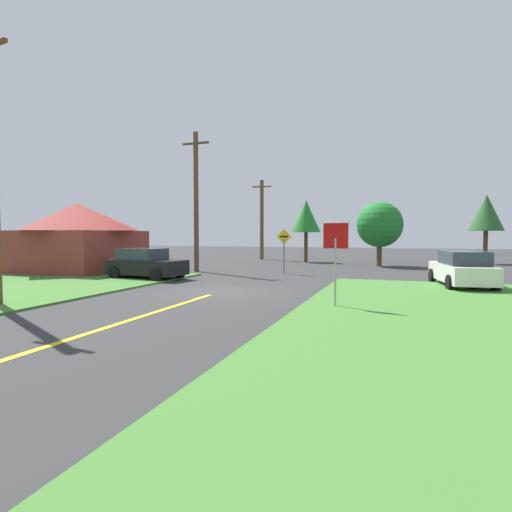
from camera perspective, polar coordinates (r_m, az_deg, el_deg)
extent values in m
plane|color=#323232|center=(16.96, -4.97, -4.97)|extent=(120.00, 120.00, 0.00)
cube|color=yellow|center=(10.33, -23.92, -10.36)|extent=(0.20, 14.00, 0.01)
cylinder|color=#9EA0A8|center=(13.30, 10.99, -2.37)|extent=(0.07, 0.07, 2.23)
cube|color=red|center=(13.25, 11.04, 2.79)|extent=(0.80, 0.16, 0.81)
cube|color=black|center=(22.35, -14.91, -1.49)|extent=(4.32, 2.41, 0.76)
cube|color=#2D3842|center=(22.53, -15.57, 0.27)|extent=(2.46, 1.94, 0.60)
cylinder|color=black|center=(22.19, -10.62, -2.25)|extent=(0.70, 0.31, 0.68)
cylinder|color=black|center=(20.77, -13.73, -2.64)|extent=(0.70, 0.31, 0.68)
cylinder|color=black|center=(23.99, -15.92, -1.92)|extent=(0.70, 0.31, 0.68)
cylinder|color=black|center=(22.68, -19.09, -2.25)|extent=(0.70, 0.31, 0.68)
cube|color=white|center=(20.57, 26.67, -2.09)|extent=(2.46, 4.76, 0.76)
cube|color=#2D3842|center=(20.24, 26.95, -0.24)|extent=(1.94, 2.71, 0.60)
cylinder|color=black|center=(21.87, 23.33, -2.52)|extent=(0.32, 0.71, 0.68)
cylinder|color=black|center=(22.32, 27.73, -2.51)|extent=(0.32, 0.71, 0.68)
cylinder|color=black|center=(18.89, 25.39, -3.40)|extent=(0.32, 0.71, 0.68)
cylinder|color=black|center=(19.41, 30.41, -3.36)|extent=(0.32, 0.71, 0.68)
cylinder|color=brown|center=(26.30, -8.34, 7.40)|extent=(0.31, 0.31, 8.77)
cube|color=brown|center=(26.83, -8.40, 15.27)|extent=(1.80, 0.12, 0.12)
cylinder|color=brown|center=(38.80, 0.81, 5.03)|extent=(0.36, 0.36, 7.45)
cube|color=brown|center=(39.03, 0.81, 9.63)|extent=(1.80, 0.28, 0.12)
cylinder|color=slate|center=(24.62, 3.92, 0.12)|extent=(0.08, 0.08, 2.23)
cube|color=yellow|center=(24.59, 3.93, 2.71)|extent=(0.90, 0.10, 0.91)
cube|color=black|center=(24.59, 3.93, 2.71)|extent=(0.45, 0.08, 0.10)
cylinder|color=brown|center=(31.92, 16.78, 0.22)|extent=(0.38, 0.38, 1.74)
sphere|color=#1D7528|center=(31.90, 16.84, 4.21)|extent=(3.38, 3.38, 3.38)
cylinder|color=brown|center=(35.52, 6.96, 1.25)|extent=(0.32, 0.32, 2.56)
cone|color=#227B28|center=(35.54, 6.99, 5.51)|extent=(2.48, 2.48, 2.73)
cylinder|color=brown|center=(37.65, 29.31, 1.06)|extent=(0.34, 0.34, 2.66)
cone|color=#275D28|center=(37.68, 29.42, 5.28)|extent=(2.63, 2.63, 2.89)
cube|color=maroon|center=(28.06, -23.56, 0.60)|extent=(6.47, 6.08, 2.59)
pyramid|color=maroon|center=(28.06, -23.65, 5.01)|extent=(6.47, 6.08, 1.73)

